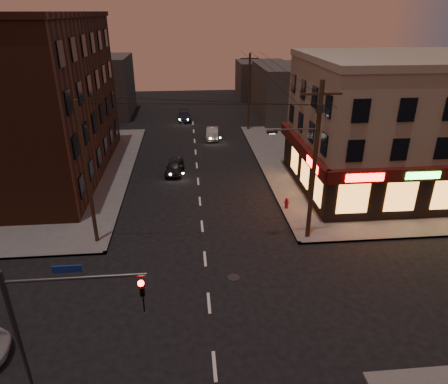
{
  "coord_description": "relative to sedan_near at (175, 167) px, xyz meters",
  "views": [
    {
      "loc": [
        -0.74,
        -16.19,
        13.59
      ],
      "look_at": [
        1.39,
        6.56,
        3.2
      ],
      "focal_mm": 32.0,
      "sensor_mm": 36.0,
      "label": 1
    }
  ],
  "objects": [
    {
      "name": "bg_building_nw",
      "position": [
        -10.95,
        23.87,
        3.37
      ],
      "size": [
        9.0,
        10.0,
        8.0
      ],
      "primitive_type": "cube",
      "color": "#3F3D3A",
      "rests_on": "ground"
    },
    {
      "name": "sidewalk_ne",
      "position": [
        20.05,
        0.87,
        -0.55
      ],
      "size": [
        24.0,
        28.0,
        0.15
      ],
      "primitive_type": "cube",
      "color": "#514F4C",
      "rests_on": "ground"
    },
    {
      "name": "utility_pole_far",
      "position": [
        8.85,
        13.87,
        4.02
      ],
      "size": [
        0.26,
        0.26,
        9.0
      ],
      "primitive_type": "cylinder",
      "color": "#382619",
      "rests_on": "sidewalk_ne"
    },
    {
      "name": "bg_building_ne_a",
      "position": [
        16.05,
        19.87,
        2.87
      ],
      "size": [
        10.0,
        12.0,
        7.0
      ],
      "primitive_type": "cube",
      "color": "#3F3D3A",
      "rests_on": "ground"
    },
    {
      "name": "pizza_building",
      "position": [
        17.98,
        -4.71,
        4.72
      ],
      "size": [
        15.85,
        12.85,
        10.5
      ],
      "color": "gray",
      "rests_on": "sidewalk_ne"
    },
    {
      "name": "fire_hydrant",
      "position": [
        8.45,
        -8.19,
        -0.02
      ],
      "size": [
        0.38,
        0.38,
        0.83
      ],
      "rotation": [
        0.0,
        0.0,
        0.4
      ],
      "color": "maroon",
      "rests_on": "sidewalk_ne"
    },
    {
      "name": "utility_pole_west",
      "position": [
        -4.75,
        -11.63,
        4.02
      ],
      "size": [
        0.24,
        0.24,
        9.0
      ],
      "primitive_type": "cylinder",
      "color": "#382619",
      "rests_on": "sidewalk_nw"
    },
    {
      "name": "bg_building_ne_b",
      "position": [
        14.05,
        33.87,
        2.37
      ],
      "size": [
        8.0,
        8.0,
        6.0
      ],
      "primitive_type": "cube",
      "color": "#3F3D3A",
      "rests_on": "ground"
    },
    {
      "name": "sedan_mid",
      "position": [
        4.16,
        10.53,
        0.02
      ],
      "size": [
        1.73,
        4.03,
        1.29
      ],
      "primitive_type": "imported",
      "rotation": [
        0.0,
        0.0,
        -0.09
      ],
      "color": "slate",
      "rests_on": "ground"
    },
    {
      "name": "brick_apartment",
      "position": [
        -12.45,
        0.87,
        6.02
      ],
      "size": [
        12.0,
        20.0,
        13.0
      ],
      "primitive_type": "cube",
      "color": "#422115",
      "rests_on": "sidewalk_nw"
    },
    {
      "name": "utility_pole_main",
      "position": [
        8.74,
        -12.33,
        5.13
      ],
      "size": [
        4.2,
        0.44,
        10.0
      ],
      "color": "#382619",
      "rests_on": "sidewalk_ne"
    },
    {
      "name": "sedan_near",
      "position": [
        0.0,
        0.0,
        0.0
      ],
      "size": [
        1.91,
        3.84,
        1.26
      ],
      "primitive_type": "imported",
      "rotation": [
        0.0,
        0.0,
        -0.12
      ],
      "color": "black",
      "rests_on": "ground"
    },
    {
      "name": "sedan_far",
      "position": [
        0.97,
        19.3,
        -0.03
      ],
      "size": [
        1.89,
        4.19,
        1.19
      ],
      "primitive_type": "imported",
      "rotation": [
        0.0,
        0.0,
        0.05
      ],
      "color": "#181E31",
      "rests_on": "ground"
    },
    {
      "name": "traffic_signal",
      "position": [
        -3.52,
        -23.74,
        3.53
      ],
      "size": [
        4.49,
        0.32,
        6.47
      ],
      "color": "#333538",
      "rests_on": "ground"
    },
    {
      "name": "ground",
      "position": [
        2.05,
        -18.13,
        -0.63
      ],
      "size": [
        120.0,
        120.0,
        0.0
      ],
      "primitive_type": "plane",
      "color": "black",
      "rests_on": "ground"
    }
  ]
}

